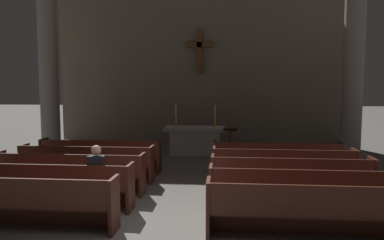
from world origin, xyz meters
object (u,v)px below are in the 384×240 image
object	(u,v)px
pew_right_row_2	(301,192)
lone_worshipper	(98,176)
pew_right_row_5	(277,159)
pew_left_row_5	(100,156)
altar	(195,140)
pew_right_row_3	(291,178)
pew_left_row_4	(87,163)
pew_right_row_1	(315,211)
pew_left_row_2	(47,186)
pew_left_row_3	(69,173)
candlestick_right	(215,120)
pew_left_row_1	(17,202)
pew_right_row_4	(283,167)
column_right_second	(353,68)
lectern	(230,145)
candlestick_left	(176,120)
column_left_second	(49,69)

from	to	relation	value
pew_right_row_2	lone_worshipper	world-z (taller)	lone_worshipper
pew_right_row_5	lone_worshipper	world-z (taller)	lone_worshipper
pew_left_row_5	lone_worshipper	size ratio (longest dim) A/B	2.63
pew_right_row_5	altar	bearing A→B (deg)	130.75
pew_right_row_3	pew_right_row_2	bearing A→B (deg)	-90.00
pew_left_row_4	pew_right_row_1	size ratio (longest dim) A/B	1.00
pew_left_row_2	lone_worshipper	distance (m)	1.07
pew_left_row_3	pew_right_row_3	bearing A→B (deg)	0.00
pew_right_row_3	candlestick_right	size ratio (longest dim) A/B	4.44
pew_left_row_1	pew_right_row_4	xyz separation A→B (m)	(4.99, 3.15, 0.00)
pew_left_row_5	candlestick_right	world-z (taller)	candlestick_right
column_right_second	lectern	world-z (taller)	column_right_second
pew_right_row_1	candlestick_left	world-z (taller)	candlestick_left
pew_left_row_2	lone_worshipper	world-z (taller)	lone_worshipper
pew_left_row_2	pew_right_row_4	world-z (taller)	same
pew_left_row_5	altar	size ratio (longest dim) A/B	1.58
pew_right_row_3	lectern	bearing A→B (deg)	108.53
pew_right_row_2	lectern	xyz separation A→B (m)	(-1.27, 4.85, 0.07)
pew_left_row_4	candlestick_right	xyz separation A→B (m)	(3.20, 3.95, 0.79)
pew_left_row_4	pew_left_row_5	xyz separation A→B (m)	(0.00, 1.05, 0.00)
pew_left_row_4	altar	world-z (taller)	altar
pew_left_row_3	pew_right_row_4	distance (m)	5.10
altar	pew_right_row_1	bearing A→B (deg)	-70.62
column_right_second	pew_right_row_3	bearing A→B (deg)	-120.24
column_right_second	candlestick_left	world-z (taller)	column_right_second
pew_left_row_5	pew_right_row_4	distance (m)	5.10
pew_left_row_4	candlestick_right	size ratio (longest dim) A/B	4.44
pew_left_row_2	pew_right_row_5	bearing A→B (deg)	32.25
pew_right_row_3	column_left_second	bearing A→B (deg)	147.84
pew_left_row_4	candlestick_left	distance (m)	4.41
pew_left_row_1	pew_right_row_3	xyz separation A→B (m)	(4.99, 2.10, 0.00)
pew_left_row_4	pew_left_row_1	bearing A→B (deg)	-90.00
pew_right_row_5	column_right_second	world-z (taller)	column_right_second
pew_left_row_3	lone_worshipper	bearing A→B (deg)	-43.96
pew_right_row_2	lone_worshipper	bearing A→B (deg)	179.44
pew_right_row_3	candlestick_left	xyz separation A→B (m)	(-3.20, 5.00, 0.79)
candlestick_left	lone_worshipper	bearing A→B (deg)	-97.09
pew_left_row_4	pew_right_row_3	distance (m)	5.10
pew_right_row_1	candlestick_right	size ratio (longest dim) A/B	4.44
pew_right_row_2	pew_right_row_3	xyz separation A→B (m)	(0.00, 1.05, 0.00)
pew_right_row_4	pew_right_row_5	world-z (taller)	same
pew_right_row_5	altar	distance (m)	3.83
pew_right_row_4	candlestick_left	distance (m)	5.14
column_right_second	lectern	xyz separation A→B (m)	(-4.16, -1.16, -2.54)
candlestick_right	pew_right_row_4	bearing A→B (deg)	-65.53
pew_left_row_2	pew_left_row_4	size ratio (longest dim) A/B	1.00
candlestick_left	lone_worshipper	world-z (taller)	candlestick_left
pew_left_row_3	pew_left_row_5	world-z (taller)	same
pew_left_row_2	column_right_second	world-z (taller)	column_right_second
pew_right_row_3	pew_right_row_5	bearing A→B (deg)	90.00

